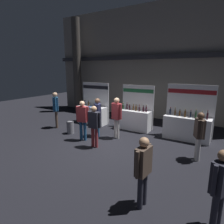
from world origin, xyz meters
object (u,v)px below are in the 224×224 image
at_px(exhibitor_booth_1, 135,118).
at_px(visitor_2, 143,167).
at_px(visitor_6, 98,114).
at_px(visitor_0, 199,132).
at_px(trash_bin, 70,127).
at_px(visitor_4, 117,114).
at_px(visitor_7, 83,117).
at_px(exhibitor_booth_2, 187,126).
at_px(visitor_1, 94,123).
at_px(visitor_3, 56,107).
at_px(visitor_5, 220,184).
at_px(exhibitor_booth_0, 93,113).

xyz_separation_m(exhibitor_booth_1, visitor_2, (2.49, -5.03, 0.38)).
bearing_deg(visitor_6, visitor_0, -138.10).
xyz_separation_m(trash_bin, visitor_4, (2.17, 0.61, 0.79)).
bearing_deg(visitor_2, visitor_6, 53.47).
bearing_deg(visitor_7, exhibitor_booth_2, -160.09).
xyz_separation_m(visitor_6, visitor_7, (-0.24, -0.75, -0.02)).
bearing_deg(visitor_6, trash_bin, 61.01).
xyz_separation_m(visitor_1, visitor_3, (-3.21, 1.05, 0.13)).
xyz_separation_m(visitor_4, visitor_6, (-0.85, -0.23, -0.04)).
relative_size(exhibitor_booth_1, visitor_2, 1.36).
bearing_deg(visitor_6, visitor_5, -167.43).
distance_m(exhibitor_booth_1, visitor_2, 5.62).
relative_size(exhibitor_booth_2, visitor_0, 1.43).
xyz_separation_m(visitor_1, visitor_6, (-0.63, 1.11, 0.06)).
height_order(exhibitor_booth_1, visitor_3, exhibitor_booth_1).
height_order(exhibitor_booth_0, visitor_7, exhibitor_booth_0).
relative_size(exhibitor_booth_0, visitor_4, 1.25).
bearing_deg(visitor_5, exhibitor_booth_0, -101.10).
bearing_deg(visitor_4, visitor_7, -122.23).
xyz_separation_m(visitor_0, visitor_3, (-6.79, 0.15, 0.13)).
bearing_deg(visitor_7, visitor_3, -28.86).
xyz_separation_m(visitor_4, visitor_7, (-1.10, -0.97, -0.06)).
height_order(exhibitor_booth_1, visitor_1, exhibitor_booth_1).
relative_size(exhibitor_booth_1, trash_bin, 3.69).
xyz_separation_m(exhibitor_booth_2, visitor_3, (-6.10, -1.70, 0.51)).
bearing_deg(exhibitor_booth_1, visitor_7, -116.60).
bearing_deg(visitor_1, visitor_0, -167.98).
height_order(exhibitor_booth_2, visitor_2, exhibitor_booth_2).
distance_m(trash_bin, visitor_0, 5.58).
distance_m(trash_bin, visitor_7, 1.35).
height_order(exhibitor_booth_1, visitor_6, exhibitor_booth_1).
distance_m(exhibitor_booth_2, visitor_7, 4.48).
bearing_deg(exhibitor_booth_0, exhibitor_booth_2, 0.69).
xyz_separation_m(exhibitor_booth_0, trash_bin, (0.14, -1.97, -0.28)).
relative_size(visitor_1, visitor_2, 1.01).
bearing_deg(visitor_1, visitor_4, -101.54).
relative_size(exhibitor_booth_0, exhibitor_booth_1, 1.02).
relative_size(visitor_3, visitor_4, 1.03).
distance_m(exhibitor_booth_2, visitor_4, 3.06).
relative_size(exhibitor_booth_1, visitor_4, 1.23).
relative_size(trash_bin, visitor_1, 0.37).
relative_size(exhibitor_booth_1, exhibitor_booth_2, 0.94).
relative_size(trash_bin, visitor_2, 0.37).
distance_m(visitor_2, visitor_3, 6.87).
height_order(visitor_1, visitor_5, visitor_1).
bearing_deg(visitor_6, exhibitor_booth_2, -110.38).
height_order(visitor_0, visitor_7, visitor_7).
xyz_separation_m(trash_bin, visitor_0, (5.54, 0.18, 0.68)).
height_order(exhibitor_booth_0, visitor_3, exhibitor_booth_0).
xyz_separation_m(visitor_1, visitor_5, (4.32, -2.00, -0.02)).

